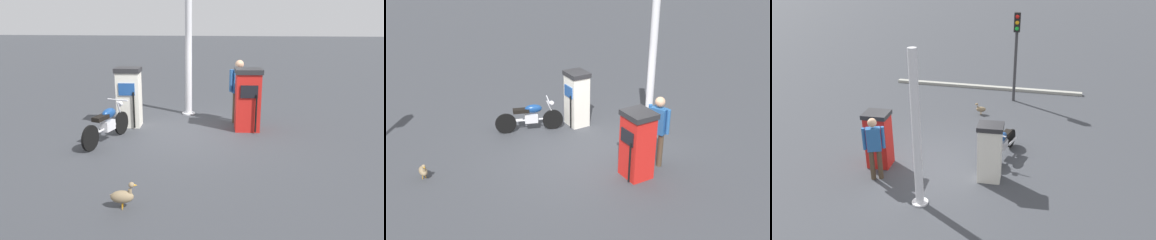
% 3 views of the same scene
% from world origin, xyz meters
% --- Properties ---
extents(ground_plane, '(120.00, 120.00, 0.00)m').
position_xyz_m(ground_plane, '(0.00, 0.00, 0.00)').
color(ground_plane, '#383A3F').
extents(fuel_pump_near, '(0.62, 0.70, 1.59)m').
position_xyz_m(fuel_pump_near, '(-0.50, -1.57, 0.81)').
color(fuel_pump_near, silver).
rests_on(fuel_pump_near, ground).
extents(fuel_pump_far, '(0.67, 0.73, 1.61)m').
position_xyz_m(fuel_pump_far, '(-0.50, 1.58, 0.82)').
color(fuel_pump_far, red).
rests_on(fuel_pump_far, ground).
extents(motorcycle_near_pump, '(1.86, 0.72, 0.93)m').
position_xyz_m(motorcycle_near_pump, '(0.86, -1.72, 0.46)').
color(motorcycle_near_pump, black).
rests_on(motorcycle_near_pump, ground).
extents(attendant_person, '(0.33, 0.56, 1.75)m').
position_xyz_m(attendant_person, '(-1.21, 1.34, 1.01)').
color(attendant_person, '#473828').
rests_on(attendant_person, ground).
extents(wandering_duck, '(0.22, 0.44, 0.44)m').
position_xyz_m(wandering_duck, '(3.94, -0.41, 0.21)').
color(wandering_duck, '#847051').
rests_on(wandering_duck, ground).
extents(roadside_traffic_light, '(0.39, 0.26, 3.56)m').
position_xyz_m(roadside_traffic_light, '(5.64, -1.41, 2.44)').
color(roadside_traffic_light, '#38383A').
rests_on(roadside_traffic_light, ground).
extents(canopy_support_pole, '(0.40, 0.40, 3.80)m').
position_xyz_m(canopy_support_pole, '(-1.99, -0.16, 1.82)').
color(canopy_support_pole, silver).
rests_on(canopy_support_pole, ground).
extents(road_edge_kerb, '(0.34, 8.34, 0.12)m').
position_xyz_m(road_edge_kerb, '(6.99, 0.00, 0.06)').
color(road_edge_kerb, '#9E9E93').
rests_on(road_edge_kerb, ground).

